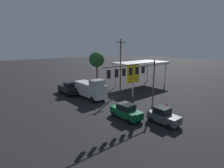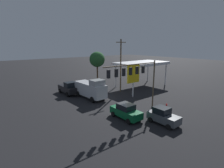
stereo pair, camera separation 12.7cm
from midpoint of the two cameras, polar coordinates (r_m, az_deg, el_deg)
ground_plane at (r=25.56m, az=2.99°, el=-8.39°), size 200.00×200.00×0.00m
traffic_signal_assembly at (r=23.17m, az=7.46°, el=3.35°), size 9.32×0.43×7.00m
utility_pole at (r=34.18m, az=2.97°, el=6.35°), size 2.40×0.26×10.23m
gas_station_canopy at (r=39.53m, az=9.81°, el=6.57°), size 11.94×6.53×5.43m
price_sign at (r=30.92m, az=7.09°, el=3.12°), size 2.81×0.27×5.88m
sedan_waiting at (r=22.50m, az=4.71°, el=-8.83°), size 2.10×4.42×1.93m
pickup_parked at (r=34.16m, az=-13.90°, el=-1.33°), size 2.28×5.21×2.40m
hatchback_crossing at (r=21.92m, az=16.53°, el=-9.97°), size 1.96×3.80×1.97m
delivery_truck at (r=30.54m, az=-6.83°, el=-1.58°), size 2.77×6.88×3.58m
street_tree at (r=44.52m, az=-4.80°, el=7.98°), size 3.87×3.87×7.49m
fire_hydrant at (r=26.82m, az=17.47°, el=-6.96°), size 0.24×0.24×0.88m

